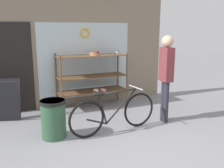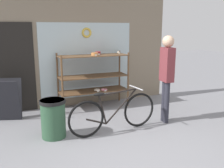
{
  "view_description": "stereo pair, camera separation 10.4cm",
  "coord_description": "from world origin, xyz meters",
  "px_view_note": "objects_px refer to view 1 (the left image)",
  "views": [
    {
      "loc": [
        -1.79,
        -3.18,
        1.96
      ],
      "look_at": [
        0.12,
        1.09,
        0.91
      ],
      "focal_mm": 40.0,
      "sensor_mm": 36.0,
      "label": 1
    },
    {
      "loc": [
        -1.7,
        -3.22,
        1.96
      ],
      "look_at": [
        0.12,
        1.09,
        0.91
      ],
      "focal_mm": 40.0,
      "sensor_mm": 36.0,
      "label": 2
    }
  ],
  "objects_px": {
    "bicycle": "(114,113)",
    "pedestrian": "(166,71)",
    "sandwich_board": "(7,101)",
    "trash_bin": "(53,118)",
    "display_case": "(93,75)"
  },
  "relations": [
    {
      "from": "sandwich_board",
      "to": "trash_bin",
      "type": "distance_m",
      "value": 1.44
    },
    {
      "from": "bicycle",
      "to": "sandwich_board",
      "type": "height_order",
      "value": "sandwich_board"
    },
    {
      "from": "display_case",
      "to": "trash_bin",
      "type": "bearing_deg",
      "value": -131.83
    },
    {
      "from": "display_case",
      "to": "sandwich_board",
      "type": "distance_m",
      "value": 2.04
    },
    {
      "from": "sandwich_board",
      "to": "pedestrian",
      "type": "distance_m",
      "value": 3.41
    },
    {
      "from": "pedestrian",
      "to": "bicycle",
      "type": "bearing_deg",
      "value": 98.34
    },
    {
      "from": "pedestrian",
      "to": "trash_bin",
      "type": "distance_m",
      "value": 2.44
    },
    {
      "from": "bicycle",
      "to": "trash_bin",
      "type": "distance_m",
      "value": 1.13
    },
    {
      "from": "bicycle",
      "to": "pedestrian",
      "type": "bearing_deg",
      "value": -1.88
    },
    {
      "from": "bicycle",
      "to": "pedestrian",
      "type": "relative_size",
      "value": 1.01
    },
    {
      "from": "sandwich_board",
      "to": "trash_bin",
      "type": "height_order",
      "value": "sandwich_board"
    },
    {
      "from": "sandwich_board",
      "to": "bicycle",
      "type": "bearing_deg",
      "value": -20.8
    },
    {
      "from": "display_case",
      "to": "trash_bin",
      "type": "xyz_separation_m",
      "value": [
        -1.27,
        -1.42,
        -0.45
      ]
    },
    {
      "from": "sandwich_board",
      "to": "trash_bin",
      "type": "relative_size",
      "value": 1.26
    },
    {
      "from": "display_case",
      "to": "sandwich_board",
      "type": "relative_size",
      "value": 1.91
    }
  ]
}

